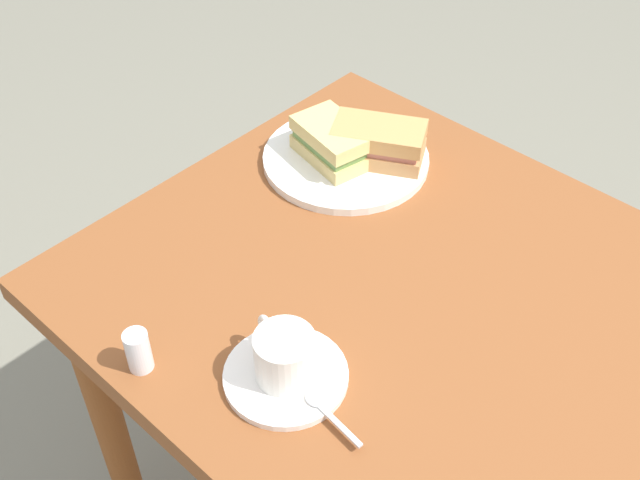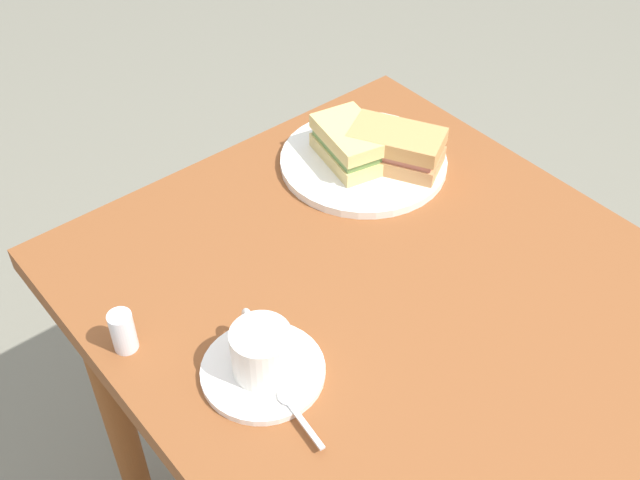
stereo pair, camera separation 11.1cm
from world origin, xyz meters
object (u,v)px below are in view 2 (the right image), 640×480
dining_table (463,397)px  sandwich_back (396,148)px  sandwich_plate (363,161)px  coffee_saucer (263,371)px  coffee_cup (261,349)px  spoon (293,408)px  sandwich_front (350,144)px  salt_shaker (123,331)px

dining_table → sandwich_back: (0.35, -0.19, 0.13)m
sandwich_plate → sandwich_back: size_ratio=1.64×
coffee_saucer → coffee_cup: coffee_cup is taller
spoon → sandwich_front: bearing=-48.9°
sandwich_plate → coffee_saucer: (-0.24, 0.39, -0.00)m
coffee_saucer → sandwich_plate: bearing=-58.0°
dining_table → coffee_cup: bearing=56.1°
coffee_saucer → spoon: size_ratio=1.61×
sandwich_plate → coffee_cup: bearing=121.9°
sandwich_plate → spoon: bearing=128.5°
coffee_saucer → salt_shaker: bearing=37.0°
coffee_saucer → sandwich_front: bearing=-55.3°
coffee_cup → spoon: size_ratio=1.07×
sandwich_back → salt_shaker: 0.53m
dining_table → salt_shaker: size_ratio=18.65×
dining_table → salt_shaker: (0.30, 0.34, 0.12)m
sandwich_front → coffee_cup: coffee_cup is taller
dining_table → sandwich_back: bearing=-28.9°
spoon → salt_shaker: 0.25m
coffee_saucer → coffee_cup: (0.00, -0.00, 0.04)m
sandwich_back → dining_table: bearing=151.1°
coffee_cup → salt_shaker: coffee_cup is taller
sandwich_plate → coffee_cup: (-0.24, 0.39, 0.04)m
sandwich_front → coffee_saucer: bearing=124.7°
sandwich_front → sandwich_back: bearing=-138.2°
dining_table → coffee_cup: size_ratio=10.87×
dining_table → sandwich_front: bearing=-19.5°
sandwich_front → salt_shaker: sandwich_front is taller
sandwich_back → coffee_saucer: bearing=115.5°
coffee_saucer → coffee_cup: 0.04m
sandwich_back → coffee_cup: (-0.20, 0.42, 0.00)m
sandwich_plate → spoon: size_ratio=2.80×
coffee_cup → spoon: 0.08m
coffee_cup → salt_shaker: bearing=37.5°
sandwich_plate → sandwich_back: sandwich_back is taller
coffee_saucer → spoon: spoon is taller
dining_table → sandwich_plate: 0.43m
sandwich_back → spoon: size_ratio=1.71×
sandwich_front → dining_table: bearing=160.5°
dining_table → coffee_cup: (0.15, 0.22, 0.14)m
sandwich_front → sandwich_back: size_ratio=0.86×
sandwich_plate → coffee_cup: 0.46m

